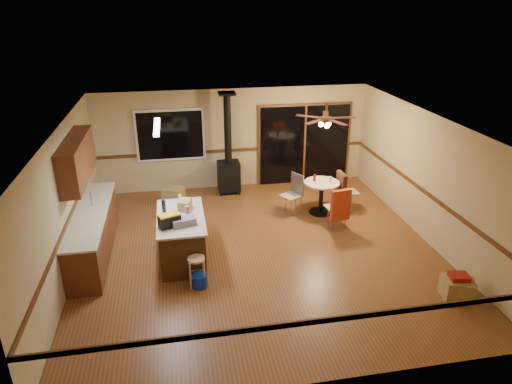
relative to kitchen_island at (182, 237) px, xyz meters
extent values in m
plane|color=brown|center=(1.50, 0.00, -0.45)|extent=(7.00, 7.00, 0.00)
plane|color=silver|center=(1.50, 0.00, 2.15)|extent=(7.00, 7.00, 0.00)
plane|color=tan|center=(1.50, 3.50, 0.85)|extent=(7.00, 0.00, 7.00)
plane|color=tan|center=(1.50, -3.50, 0.85)|extent=(7.00, 0.00, 7.00)
plane|color=tan|center=(-2.00, 0.00, 0.85)|extent=(0.00, 7.00, 7.00)
plane|color=tan|center=(5.00, 0.00, 0.85)|extent=(0.00, 7.00, 7.00)
cube|color=black|center=(-0.10, 3.45, 1.05)|extent=(1.72, 0.10, 1.32)
cube|color=black|center=(3.40, 3.45, 0.60)|extent=(2.52, 0.10, 2.10)
cube|color=#5D2D17|center=(-1.70, 0.50, -0.02)|extent=(0.60, 3.00, 0.86)
cube|color=beige|center=(-1.70, 0.50, 0.43)|extent=(0.64, 3.04, 0.04)
cube|color=#5D2D17|center=(-1.83, 0.70, 1.45)|extent=(0.35, 2.00, 0.80)
cube|color=#3D240F|center=(0.00, 0.00, -0.02)|extent=(0.80, 1.60, 0.86)
cube|color=beige|center=(0.00, 0.00, 0.43)|extent=(0.88, 1.68, 0.04)
cube|color=black|center=(1.30, 3.05, 0.00)|extent=(0.55, 0.50, 0.75)
cylinder|color=black|center=(1.30, 3.05, 1.26)|extent=(0.18, 0.18, 1.77)
cylinder|color=brown|center=(3.25, 1.44, 1.80)|extent=(0.24, 0.24, 0.10)
cylinder|color=brown|center=(3.25, 1.44, 2.07)|extent=(0.05, 0.05, 0.16)
sphere|color=#FFD88C|center=(3.25, 1.44, 1.68)|extent=(0.16, 0.16, 0.16)
cube|color=white|center=(-0.30, 0.30, 2.11)|extent=(0.10, 1.20, 0.04)
cube|color=slate|center=(0.04, -0.37, 0.51)|extent=(0.47, 0.34, 0.13)
cube|color=black|center=(-0.20, -0.38, 0.55)|extent=(0.43, 0.32, 0.21)
cube|color=gold|center=(-0.20, -0.38, 0.67)|extent=(0.41, 0.31, 0.03)
cube|color=#9B7C44|center=(0.10, 0.28, 0.55)|extent=(0.30, 0.35, 0.20)
cylinder|color=black|center=(-0.30, 0.25, 0.57)|extent=(0.08, 0.08, 0.25)
cylinder|color=#D84C8C|center=(0.13, -0.10, 0.57)|extent=(0.09, 0.09, 0.25)
cylinder|color=white|center=(0.01, 0.57, 0.54)|extent=(0.07, 0.07, 0.19)
cylinder|color=tan|center=(0.21, -0.97, -0.18)|extent=(0.36, 0.36, 0.55)
cylinder|color=#0C2CAF|center=(0.25, -1.02, -0.33)|extent=(0.30, 0.30, 0.24)
cylinder|color=black|center=(3.25, 1.44, -0.43)|extent=(0.51, 0.51, 0.04)
cylinder|color=black|center=(3.25, 1.44, -0.06)|extent=(0.10, 0.10, 0.70)
cylinder|color=beige|center=(3.25, 1.44, 0.31)|extent=(0.81, 0.81, 0.04)
cylinder|color=#590C14|center=(3.10, 1.54, 0.41)|extent=(0.08, 0.08, 0.17)
cylinder|color=beige|center=(3.43, 1.39, 0.40)|extent=(0.07, 0.07, 0.14)
cube|color=tan|center=(2.55, 1.54, 0.00)|extent=(0.54, 0.54, 0.03)
cube|color=slate|center=(2.72, 1.63, 0.25)|extent=(0.21, 0.37, 0.50)
cube|color=tan|center=(3.35, 0.74, 0.00)|extent=(0.45, 0.45, 0.03)
cube|color=slate|center=(3.38, 0.55, 0.25)|extent=(0.40, 0.08, 0.50)
cube|color=#B43314|center=(3.38, 0.53, 0.15)|extent=(0.45, 0.16, 0.70)
cube|color=tan|center=(3.95, 1.49, 0.00)|extent=(0.41, 0.41, 0.03)
cube|color=slate|center=(3.76, 1.49, 0.25)|extent=(0.04, 0.40, 0.50)
cube|color=#341C14|center=(3.74, 1.49, 0.15)|extent=(0.11, 0.44, 0.70)
cube|color=#9B7C44|center=(-0.13, 2.67, -0.26)|extent=(0.60, 0.55, 0.39)
cube|color=#9B7C44|center=(4.50, -2.12, -0.27)|extent=(0.54, 0.47, 0.36)
cube|color=#9B7C44|center=(4.52, -2.16, -0.27)|extent=(0.56, 0.54, 0.36)
cube|color=maroon|center=(4.50, -2.12, -0.05)|extent=(0.35, 0.31, 0.08)
camera|label=1|loc=(-0.01, -7.81, 4.23)|focal=32.00mm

